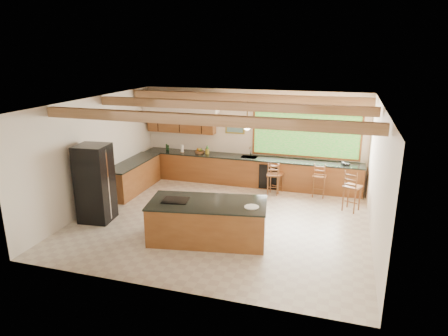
% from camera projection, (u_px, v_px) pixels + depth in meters
% --- Properties ---
extents(ground, '(7.20, 7.20, 0.00)m').
position_uv_depth(ground, '(222.00, 220.00, 10.24)').
color(ground, beige).
rests_on(ground, ground).
extents(room_shell, '(7.27, 6.54, 3.02)m').
position_uv_depth(room_shell, '(223.00, 130.00, 10.25)').
color(room_shell, white).
rests_on(room_shell, ground).
extents(counter_run, '(7.12, 3.10, 1.23)m').
position_uv_depth(counter_run, '(221.00, 172.00, 12.65)').
color(counter_run, brown).
rests_on(counter_run, ground).
extents(island, '(2.80, 1.66, 0.94)m').
position_uv_depth(island, '(208.00, 221.00, 9.07)').
color(island, brown).
rests_on(island, ground).
extents(refrigerator, '(0.84, 0.82, 1.97)m').
position_uv_depth(refrigerator, '(95.00, 183.00, 9.97)').
color(refrigerator, black).
rests_on(refrigerator, ground).
extents(bar_stool_a, '(0.43, 0.43, 0.96)m').
position_uv_depth(bar_stool_a, '(277.00, 175.00, 12.01)').
color(bar_stool_a, brown).
rests_on(bar_stool_a, ground).
extents(bar_stool_b, '(0.41, 0.41, 1.01)m').
position_uv_depth(bar_stool_b, '(273.00, 176.00, 11.85)').
color(bar_stool_b, brown).
rests_on(bar_stool_b, ground).
extents(bar_stool_c, '(0.39, 0.39, 1.06)m').
position_uv_depth(bar_stool_c, '(319.00, 177.00, 11.64)').
color(bar_stool_c, brown).
rests_on(bar_stool_c, ground).
extents(bar_stool_d, '(0.54, 0.54, 1.14)m').
position_uv_depth(bar_stool_d, '(352.00, 188.00, 10.58)').
color(bar_stool_d, brown).
rests_on(bar_stool_d, ground).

